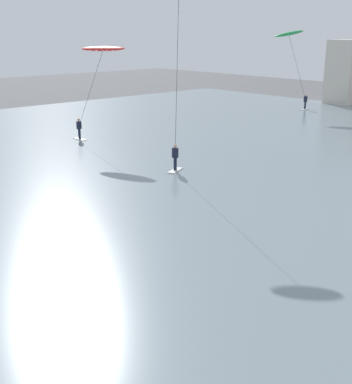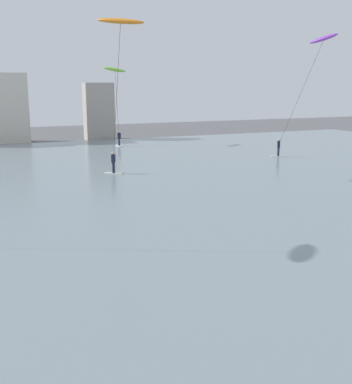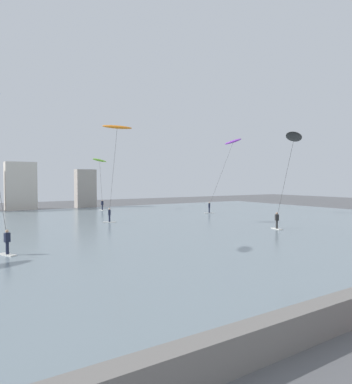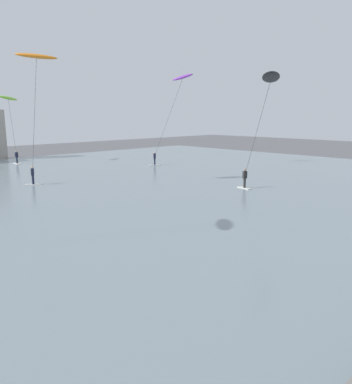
% 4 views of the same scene
% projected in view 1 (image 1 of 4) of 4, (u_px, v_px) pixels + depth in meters
% --- Properties ---
extents(kitesurfer_red, '(4.18, 3.07, 7.15)m').
position_uv_depth(kitesurfer_red, '(101.00, 54.00, 38.13)').
color(kitesurfer_red, silver).
rests_on(kitesurfer_red, water_bay).
extents(kitesurfer_blue, '(2.79, 3.01, 11.04)m').
position_uv_depth(kitesurfer_blue, '(178.00, 12.00, 29.67)').
color(kitesurfer_blue, silver).
rests_on(kitesurfer_blue, water_bay).
extents(kitesurfer_green, '(4.04, 2.84, 8.38)m').
position_uv_depth(kitesurfer_green, '(291.00, 41.00, 54.20)').
color(kitesurfer_green, silver).
rests_on(kitesurfer_green, water_bay).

